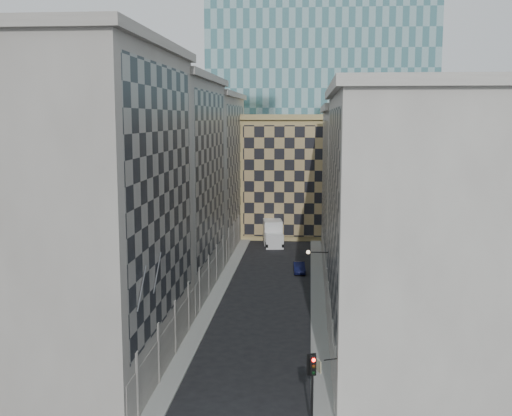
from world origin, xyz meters
The scene contains 15 objects.
sidewalk_west centered at (-5.25, 30.00, 0.07)m, with size 1.50×100.00×0.15m, color gray.
sidewalk_east centered at (5.25, 30.00, 0.07)m, with size 1.50×100.00×0.15m, color gray.
bldg_left_a centered at (-10.88, 11.00, 11.82)m, with size 10.80×22.80×23.70m.
bldg_left_b centered at (-10.88, 33.00, 11.32)m, with size 10.80×22.80×22.70m.
bldg_left_c centered at (-10.88, 55.00, 10.83)m, with size 10.80×22.80×21.70m.
bldg_right_a centered at (10.88, 15.00, 10.32)m, with size 10.80×26.80×20.70m.
bldg_right_b centered at (10.89, 42.00, 9.85)m, with size 10.80×28.80×19.70m.
tan_block centered at (2.00, 67.90, 9.44)m, with size 16.80×14.80×18.80m.
church_tower centered at (0.00, 82.00, 26.95)m, with size 7.20×7.20×51.50m.
flagpoles_left centered at (-5.90, 6.00, 8.00)m, with size 0.10×6.33×2.33m.
bracket_lamp centered at (4.38, 24.00, 6.20)m, with size 1.98×0.36×0.36m.
traffic_light centered at (4.55, 2.29, 3.44)m, with size 0.57×0.56×4.60m.
box_truck centered at (-0.94, 58.00, 1.52)m, with size 3.41×6.66×3.50m.
dark_car centered at (3.13, 41.38, 0.63)m, with size 1.33×3.81×1.26m, color #0E1236.
shop_sign centered at (4.96, 3.00, 3.83)m, with size 1.26×0.69×0.81m.
Camera 1 is at (4.26, -33.35, 18.33)m, focal length 45.00 mm.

